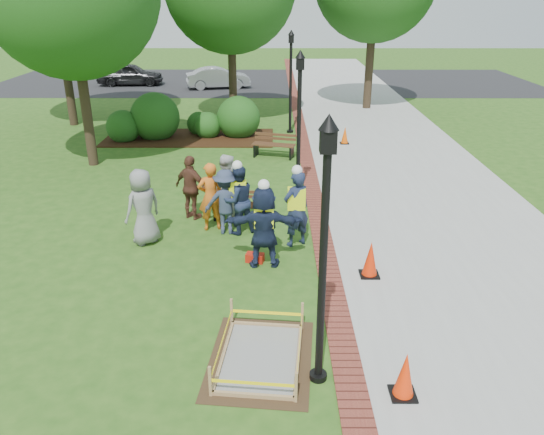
{
  "coord_description": "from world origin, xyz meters",
  "views": [
    {
      "loc": [
        0.53,
        -9.78,
        5.71
      ],
      "look_at": [
        0.5,
        1.2,
        1.0
      ],
      "focal_mm": 35.0,
      "sensor_mm": 36.0,
      "label": 1
    }
  ],
  "objects_px": {
    "wet_concrete_pad": "(260,348)",
    "cone_front": "(405,376)",
    "hivis_worker_c": "(238,198)",
    "lamp_near": "(324,238)",
    "hivis_worker_b": "(296,207)",
    "hivis_worker_a": "(264,224)",
    "bench_near": "(239,211)"
  },
  "relations": [
    {
      "from": "wet_concrete_pad",
      "to": "cone_front",
      "type": "xyz_separation_m",
      "value": [
        2.19,
        -0.87,
        0.15
      ]
    },
    {
      "from": "wet_concrete_pad",
      "to": "hivis_worker_c",
      "type": "distance_m",
      "value": 5.18
    },
    {
      "from": "lamp_near",
      "to": "hivis_worker_b",
      "type": "distance_m",
      "value": 5.09
    },
    {
      "from": "hivis_worker_a",
      "to": "hivis_worker_b",
      "type": "bearing_deg",
      "value": 54.36
    },
    {
      "from": "hivis_worker_a",
      "to": "hivis_worker_c",
      "type": "xyz_separation_m",
      "value": [
        -0.68,
        1.75,
        -0.05
      ]
    },
    {
      "from": "wet_concrete_pad",
      "to": "hivis_worker_b",
      "type": "xyz_separation_m",
      "value": [
        0.76,
        4.39,
        0.76
      ]
    },
    {
      "from": "hivis_worker_a",
      "to": "wet_concrete_pad",
      "type": "bearing_deg",
      "value": -90.13
    },
    {
      "from": "wet_concrete_pad",
      "to": "lamp_near",
      "type": "relative_size",
      "value": 0.58
    },
    {
      "from": "hivis_worker_b",
      "to": "hivis_worker_c",
      "type": "xyz_separation_m",
      "value": [
        -1.43,
        0.7,
        -0.05
      ]
    },
    {
      "from": "hivis_worker_a",
      "to": "bench_near",
      "type": "bearing_deg",
      "value": 105.69
    },
    {
      "from": "hivis_worker_b",
      "to": "cone_front",
      "type": "bearing_deg",
      "value": -74.7
    },
    {
      "from": "wet_concrete_pad",
      "to": "lamp_near",
      "type": "height_order",
      "value": "lamp_near"
    },
    {
      "from": "hivis_worker_a",
      "to": "hivis_worker_b",
      "type": "relative_size",
      "value": 1.01
    },
    {
      "from": "bench_near",
      "to": "lamp_near",
      "type": "height_order",
      "value": "lamp_near"
    },
    {
      "from": "hivis_worker_c",
      "to": "bench_near",
      "type": "bearing_deg",
      "value": 93.56
    },
    {
      "from": "wet_concrete_pad",
      "to": "hivis_worker_b",
      "type": "bearing_deg",
      "value": 80.22
    },
    {
      "from": "wet_concrete_pad",
      "to": "hivis_worker_b",
      "type": "relative_size",
      "value": 1.21
    },
    {
      "from": "bench_near",
      "to": "hivis_worker_c",
      "type": "xyz_separation_m",
      "value": [
        0.05,
        -0.86,
        0.7
      ]
    },
    {
      "from": "wet_concrete_pad",
      "to": "lamp_near",
      "type": "distance_m",
      "value": 2.48
    },
    {
      "from": "bench_near",
      "to": "lamp_near",
      "type": "xyz_separation_m",
      "value": [
        1.66,
        -6.42,
        2.24
      ]
    },
    {
      "from": "lamp_near",
      "to": "hivis_worker_b",
      "type": "xyz_separation_m",
      "value": [
        -0.18,
        4.86,
        -1.48
      ]
    },
    {
      "from": "cone_front",
      "to": "hivis_worker_b",
      "type": "bearing_deg",
      "value": 105.3
    },
    {
      "from": "hivis_worker_c",
      "to": "cone_front",
      "type": "bearing_deg",
      "value": -64.33
    },
    {
      "from": "cone_front",
      "to": "hivis_worker_a",
      "type": "xyz_separation_m",
      "value": [
        -2.19,
        4.21,
        0.62
      ]
    },
    {
      "from": "cone_front",
      "to": "wet_concrete_pad",
      "type": "bearing_deg",
      "value": 158.35
    },
    {
      "from": "hivis_worker_b",
      "to": "hivis_worker_c",
      "type": "relative_size",
      "value": 1.06
    },
    {
      "from": "wet_concrete_pad",
      "to": "hivis_worker_c",
      "type": "height_order",
      "value": "hivis_worker_c"
    },
    {
      "from": "hivis_worker_a",
      "to": "hivis_worker_b",
      "type": "height_order",
      "value": "hivis_worker_a"
    },
    {
      "from": "lamp_near",
      "to": "hivis_worker_c",
      "type": "height_order",
      "value": "lamp_near"
    },
    {
      "from": "hivis_worker_b",
      "to": "wet_concrete_pad",
      "type": "bearing_deg",
      "value": -99.78
    },
    {
      "from": "bench_near",
      "to": "hivis_worker_a",
      "type": "bearing_deg",
      "value": -74.31
    },
    {
      "from": "hivis_worker_a",
      "to": "cone_front",
      "type": "bearing_deg",
      "value": -62.57
    }
  ]
}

